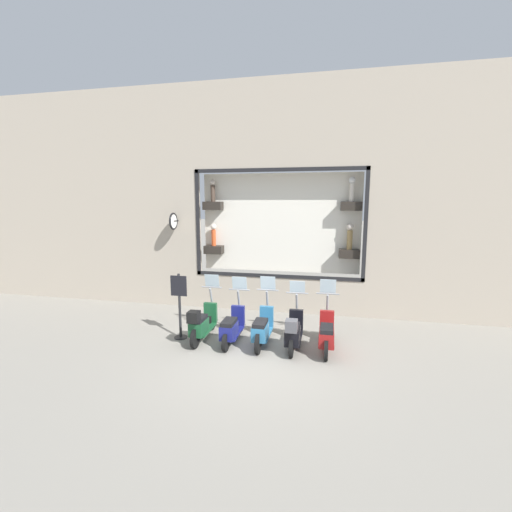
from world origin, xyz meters
The scene contains 8 objects.
ground_plane centered at (0.00, 0.00, 0.00)m, with size 120.00×120.00×0.00m, color gray.
building_facade centered at (3.60, 0.00, 3.80)m, with size 1.21×36.00×7.50m.
scooter_red_0 centered at (0.68, -1.66, 0.43)m, with size 1.80×0.60×1.65m.
scooter_black_1 centered at (0.61, -0.84, 0.46)m, with size 1.79×0.61×1.56m.
scooter_teal_2 centered at (0.68, -0.02, 0.44)m, with size 1.81×0.61×1.65m.
scooter_navy_3 centered at (0.68, 0.79, 0.42)m, with size 1.79×0.60×1.60m.
scooter_green_4 centered at (0.62, 1.61, 0.48)m, with size 1.80×0.60×1.63m.
shop_sign_post centered at (0.66, 2.25, 0.97)m, with size 0.36×0.45×1.79m.
Camera 1 is at (-7.62, -1.61, 3.71)m, focal length 24.00 mm.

